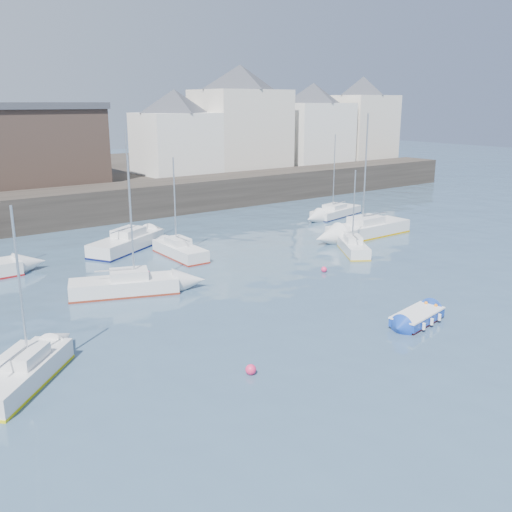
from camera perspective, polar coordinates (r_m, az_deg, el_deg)
water at (r=26.55m, az=15.81°, el=-8.59°), size 220.00×220.00×0.00m
quay_wall at (r=53.99m, az=-14.77°, el=5.13°), size 90.00×5.00×3.00m
land_strip at (r=70.86m, az=-20.33°, el=6.90°), size 90.00×32.00×2.80m
bldg_east_a at (r=69.03m, az=-1.56°, el=13.80°), size 13.36×13.36×11.80m
bldg_east_b at (r=75.54m, az=5.70°, el=13.14°), size 11.88×11.88×9.95m
bldg_east_c at (r=81.83m, az=10.52°, el=13.47°), size 11.14×11.14×10.95m
bldg_east_d at (r=63.90m, az=-8.06°, el=12.26°), size 11.14×11.14×8.95m
warehouse at (r=59.20m, az=-23.57°, el=10.23°), size 16.40×10.40×7.60m
blue_dinghy at (r=28.89m, az=15.82°, el=-5.91°), size 3.35×1.95×0.60m
sailboat_a at (r=23.80m, az=-22.31°, el=-10.78°), size 4.88×4.95×6.85m
sailboat_b at (r=32.80m, az=-12.99°, el=-2.87°), size 6.28×3.92×7.71m
sailboat_c at (r=41.14m, az=9.72°, el=0.89°), size 3.61×4.52×5.87m
sailboat_d at (r=46.77m, az=11.16°, el=2.71°), size 7.58×2.58×9.60m
sailboat_f at (r=39.92m, az=-7.63°, el=0.58°), size 1.74×5.28×6.84m
sailboat_g at (r=54.33m, az=7.99°, el=4.40°), size 6.29×3.25×7.61m
sailboat_h at (r=42.49m, az=-12.80°, el=1.34°), size 6.85×5.20×8.60m
buoy_near at (r=23.08m, az=-0.53°, el=-11.73°), size 0.43×0.43×0.43m
buoy_mid at (r=36.42m, az=6.81°, el=-1.60°), size 0.37×0.37×0.37m
buoy_far at (r=35.86m, az=-10.82°, el=-2.03°), size 0.41×0.41×0.41m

